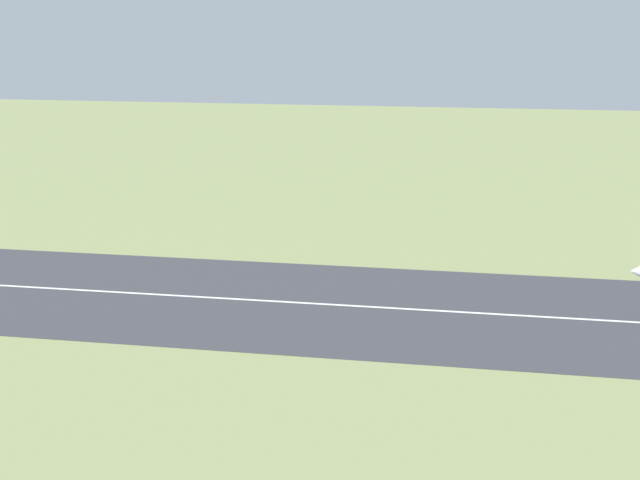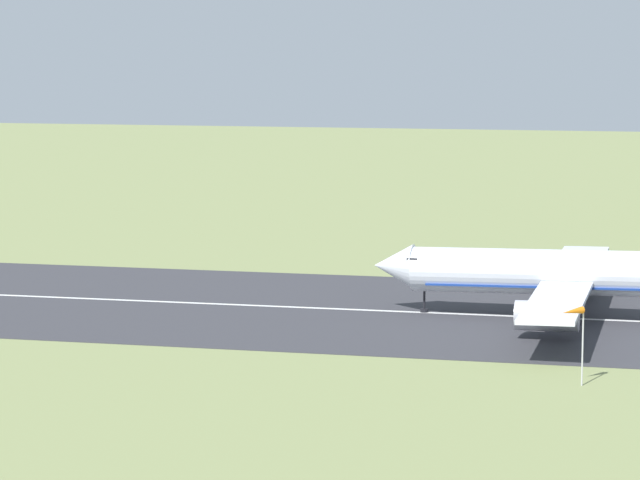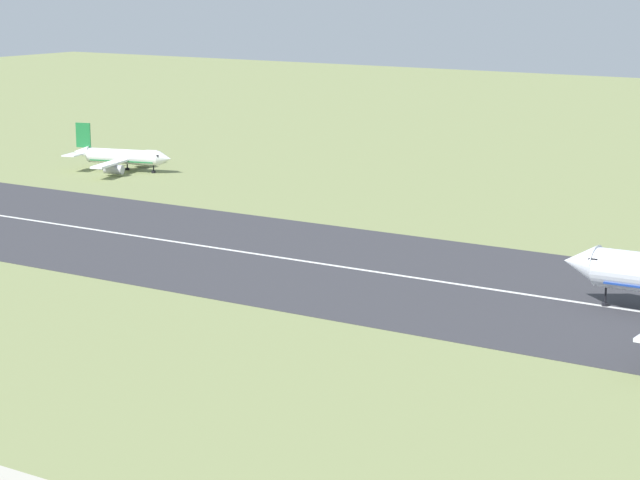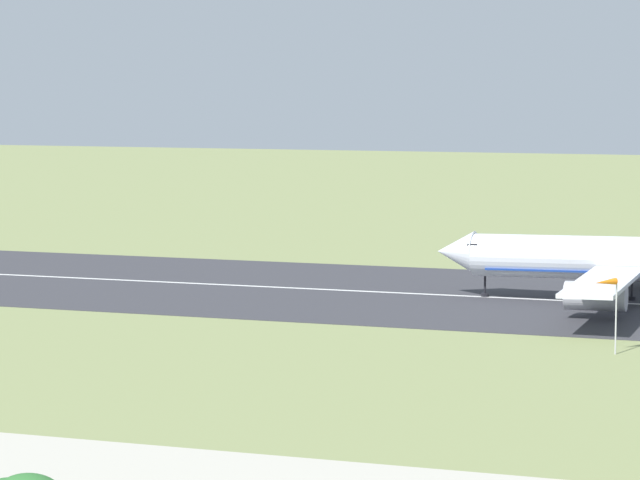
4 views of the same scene
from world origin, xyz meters
name	(u,v)px [view 4 (image 4 of 4)]	position (x,y,z in m)	size (l,w,h in m)	color
ground_plane	(42,368)	(0.00, 51.15, 0.00)	(737.26, 737.26, 0.00)	#7A8451
runway_strip	(261,287)	(0.00, 102.29, 0.03)	(497.26, 45.22, 0.06)	#333338
runway_centreline	(261,286)	(0.00, 102.29, 0.07)	(447.53, 0.70, 0.01)	silver
airplane_landing	(634,260)	(42.01, 102.17, 4.70)	(43.53, 48.87, 15.07)	silver
windsock_pole	(607,287)	(43.34, 71.45, 5.99)	(1.97, 2.21, 6.70)	#B7B7BC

